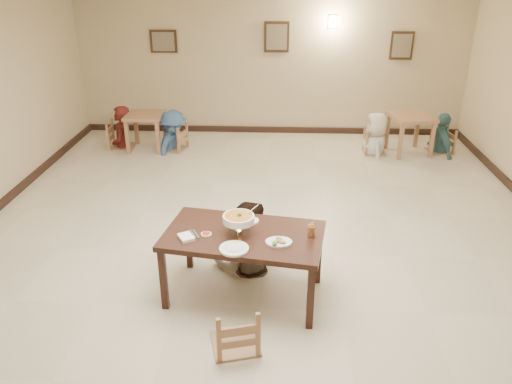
# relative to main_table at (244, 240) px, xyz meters

# --- Properties ---
(floor) EXTENTS (10.00, 10.00, 0.00)m
(floor) POSITION_rel_main_table_xyz_m (0.17, 0.86, -0.69)
(floor) COLOR beige
(floor) RESTS_ON ground
(ceiling) EXTENTS (10.00, 10.00, 0.00)m
(ceiling) POSITION_rel_main_table_xyz_m (0.17, 0.86, 2.31)
(ceiling) COLOR white
(ceiling) RESTS_ON wall_back
(wall_back) EXTENTS (10.00, 0.00, 10.00)m
(wall_back) POSITION_rel_main_table_xyz_m (0.17, 5.86, 0.81)
(wall_back) COLOR beige
(wall_back) RESTS_ON floor
(baseboard_back) EXTENTS (8.00, 0.06, 0.12)m
(baseboard_back) POSITION_rel_main_table_xyz_m (0.17, 5.83, -0.63)
(baseboard_back) COLOR black
(baseboard_back) RESTS_ON floor
(picture_a) EXTENTS (0.55, 0.04, 0.45)m
(picture_a) POSITION_rel_main_table_xyz_m (-2.03, 5.82, 1.21)
(picture_a) COLOR #352014
(picture_a) RESTS_ON wall_back
(picture_b) EXTENTS (0.50, 0.04, 0.60)m
(picture_b) POSITION_rel_main_table_xyz_m (0.27, 5.82, 1.31)
(picture_b) COLOR #352014
(picture_b) RESTS_ON wall_back
(picture_c) EXTENTS (0.45, 0.04, 0.55)m
(picture_c) POSITION_rel_main_table_xyz_m (2.77, 5.82, 1.16)
(picture_c) COLOR #352014
(picture_c) RESTS_ON wall_back
(wall_sconce) EXTENTS (0.16, 0.05, 0.22)m
(wall_sconce) POSITION_rel_main_table_xyz_m (1.37, 5.82, 1.61)
(wall_sconce) COLOR #FFD88C
(wall_sconce) RESTS_ON wall_back
(main_table) EXTENTS (1.78, 1.18, 0.78)m
(main_table) POSITION_rel_main_table_xyz_m (0.00, 0.00, 0.00)
(main_table) COLOR #351B12
(main_table) RESTS_ON floor
(chair_far) EXTENTS (0.46, 0.46, 0.97)m
(chair_far) POSITION_rel_main_table_xyz_m (-0.01, 0.67, -0.21)
(chair_far) COLOR tan
(chair_far) RESTS_ON floor
(chair_near) EXTENTS (0.44, 0.44, 0.94)m
(chair_near) POSITION_rel_main_table_xyz_m (-0.03, -0.81, -0.23)
(chair_near) COLOR tan
(chair_near) RESTS_ON floor
(main_diner) EXTENTS (0.88, 0.71, 1.70)m
(main_diner) POSITION_rel_main_table_xyz_m (-0.01, 0.58, 0.15)
(main_diner) COLOR gray
(main_diner) RESTS_ON floor
(curry_warmer) EXTENTS (0.37, 0.33, 0.30)m
(curry_warmer) POSITION_rel_main_table_xyz_m (-0.05, -0.01, 0.25)
(curry_warmer) COLOR silver
(curry_warmer) RESTS_ON main_table
(rice_plate_far) EXTENTS (0.28, 0.28, 0.06)m
(rice_plate_far) POSITION_rel_main_table_xyz_m (0.01, 0.26, 0.10)
(rice_plate_far) COLOR white
(rice_plate_far) RESTS_ON main_table
(rice_plate_near) EXTENTS (0.30, 0.30, 0.07)m
(rice_plate_near) POSITION_rel_main_table_xyz_m (-0.07, -0.33, 0.10)
(rice_plate_near) COLOR white
(rice_plate_near) RESTS_ON main_table
(fried_plate) EXTENTS (0.27, 0.27, 0.06)m
(fried_plate) POSITION_rel_main_table_xyz_m (0.37, -0.19, 0.10)
(fried_plate) COLOR white
(fried_plate) RESTS_ON main_table
(chili_dish) EXTENTS (0.11, 0.11, 0.02)m
(chili_dish) POSITION_rel_main_table_xyz_m (-0.39, -0.06, 0.09)
(chili_dish) COLOR white
(chili_dish) RESTS_ON main_table
(napkin_cutlery) EXTENTS (0.24, 0.29, 0.03)m
(napkin_cutlery) POSITION_rel_main_table_xyz_m (-0.58, -0.14, 0.10)
(napkin_cutlery) COLOR white
(napkin_cutlery) RESTS_ON main_table
(drink_glass) EXTENTS (0.08, 0.08, 0.15)m
(drink_glass) POSITION_rel_main_table_xyz_m (0.71, -0.03, 0.15)
(drink_glass) COLOR white
(drink_glass) RESTS_ON main_table
(bg_table_left) EXTENTS (0.72, 0.72, 0.71)m
(bg_table_left) POSITION_rel_main_table_xyz_m (-2.23, 4.66, -0.12)
(bg_table_left) COLOR #A87754
(bg_table_left) RESTS_ON floor
(bg_table_right) EXTENTS (0.88, 0.88, 0.74)m
(bg_table_right) POSITION_rel_main_table_xyz_m (2.84, 4.67, -0.09)
(bg_table_right) COLOR #A87754
(bg_table_right) RESTS_ON floor
(bg_chair_ll) EXTENTS (0.47, 0.47, 1.00)m
(bg_chair_ll) POSITION_rel_main_table_xyz_m (-2.76, 4.72, -0.19)
(bg_chair_ll) COLOR tan
(bg_chair_ll) RESTS_ON floor
(bg_chair_lr) EXTENTS (0.45, 0.45, 0.97)m
(bg_chair_lr) POSITION_rel_main_table_xyz_m (-1.71, 4.63, -0.21)
(bg_chair_lr) COLOR tan
(bg_chair_lr) RESTS_ON floor
(bg_chair_rl) EXTENTS (0.41, 0.41, 0.87)m
(bg_chair_rl) POSITION_rel_main_table_xyz_m (2.20, 4.64, -0.26)
(bg_chair_rl) COLOR tan
(bg_chair_rl) RESTS_ON floor
(bg_chair_rr) EXTENTS (0.42, 0.42, 0.89)m
(bg_chair_rr) POSITION_rel_main_table_xyz_m (3.48, 4.75, -0.25)
(bg_chair_rr) COLOR tan
(bg_chair_rr) RESTS_ON floor
(bg_diner_a) EXTENTS (0.48, 0.66, 1.68)m
(bg_diner_a) POSITION_rel_main_table_xyz_m (-2.76, 4.72, 0.14)
(bg_diner_a) COLOR #531714
(bg_diner_a) RESTS_ON floor
(bg_diner_b) EXTENTS (0.83, 1.14, 1.58)m
(bg_diner_b) POSITION_rel_main_table_xyz_m (-1.71, 4.63, 0.10)
(bg_diner_b) COLOR #5077A8
(bg_diner_b) RESTS_ON floor
(bg_diner_c) EXTENTS (0.54, 0.80, 1.59)m
(bg_diner_c) POSITION_rel_main_table_xyz_m (2.20, 4.64, 0.10)
(bg_diner_c) COLOR silver
(bg_diner_c) RESTS_ON floor
(bg_diner_d) EXTENTS (0.53, 0.96, 1.55)m
(bg_diner_d) POSITION_rel_main_table_xyz_m (3.48, 4.75, 0.08)
(bg_diner_d) COLOR teal
(bg_diner_d) RESTS_ON floor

